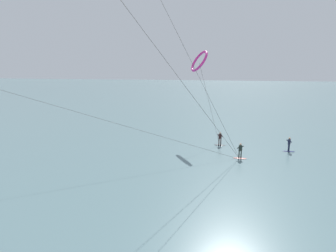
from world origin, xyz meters
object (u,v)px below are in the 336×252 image
at_px(kite_magenta, 199,61).
at_px(surfer_charcoal, 220,139).
at_px(surfer_navy, 289,145).
at_px(surfer_coral, 240,152).

bearing_deg(kite_magenta, surfer_charcoal, 11.20).
bearing_deg(kite_magenta, surfer_navy, 36.82).
relative_size(surfer_coral, surfer_navy, 1.00).
xyz_separation_m(surfer_coral, surfer_navy, (5.59, 3.83, 0.00)).
distance_m(surfer_coral, surfer_charcoal, 5.42).
distance_m(surfer_charcoal, kite_magenta, 10.75).
bearing_deg(kite_magenta, surfer_coral, 2.59).
xyz_separation_m(surfer_coral, surfer_charcoal, (-2.31, 4.90, 0.00)).
bearing_deg(surfer_charcoal, surfer_navy, 135.19).
bearing_deg(surfer_navy, surfer_charcoal, -68.36).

